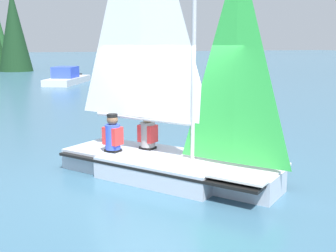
% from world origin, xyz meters
% --- Properties ---
extents(ground_plane, '(260.00, 260.00, 0.00)m').
position_xyz_m(ground_plane, '(0.00, 0.00, 0.00)').
color(ground_plane, '#38607A').
extents(sailboat_main, '(4.40, 3.61, 5.93)m').
position_xyz_m(sailboat_main, '(0.03, 0.02, 0.85)').
color(sailboat_main, '#B2BCCC').
rests_on(sailboat_main, ground_plane).
extents(sailor_helm, '(0.43, 0.41, 1.16)m').
position_xyz_m(sailor_helm, '(0.74, 0.12, 0.63)').
color(sailor_helm, black).
rests_on(sailor_helm, ground_plane).
extents(sailor_crew, '(0.43, 0.41, 1.16)m').
position_xyz_m(sailor_crew, '(0.83, 0.83, 0.63)').
color(sailor_crew, black).
rests_on(sailor_crew, ground_plane).
extents(motorboat_distant, '(4.92, 3.83, 1.10)m').
position_xyz_m(motorboat_distant, '(20.35, -2.14, 0.38)').
color(motorboat_distant, silver).
rests_on(motorboat_distant, ground_plane).
extents(treeline_shore, '(15.71, 4.56, 7.47)m').
position_xyz_m(treeline_shore, '(39.52, 0.52, 3.22)').
color(treeline_shore, '#143319').
rests_on(treeline_shore, ground_plane).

